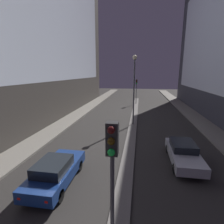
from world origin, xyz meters
name	(u,v)px	position (x,y,z in m)	size (l,w,h in m)	color
median_strip	(134,120)	(0.00, 20.49, 0.05)	(0.90, 38.97, 0.11)	#66605B
traffic_light_near	(112,167)	(0.00, 3.03, 3.54)	(0.32, 0.42, 4.68)	#4C4C51
traffic_light_mid	(136,86)	(0.00, 32.50, 3.54)	(0.32, 0.42, 4.68)	#4C4C51
street_lamp	(134,79)	(0.00, 18.70, 5.33)	(0.50, 0.50, 7.78)	#4C4C51
car_left_lane	(56,171)	(-3.74, 6.83, 0.75)	(1.84, 4.50, 1.47)	navy
car_right_lane	(183,153)	(3.74, 10.38, 0.71)	(1.79, 4.60, 1.38)	#B2B2B7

